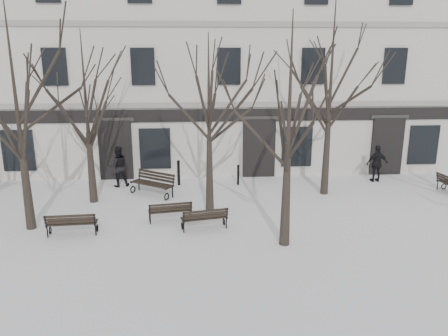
{
  "coord_description": "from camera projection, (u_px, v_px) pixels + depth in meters",
  "views": [
    {
      "loc": [
        0.4,
        -12.99,
        6.1
      ],
      "look_at": [
        1.44,
        3.0,
        1.79
      ],
      "focal_mm": 35.0,
      "sensor_mm": 36.0,
      "label": 1
    }
  ],
  "objects": [
    {
      "name": "ground",
      "position": [
        185.0,
        246.0,
        14.08
      ],
      "size": [
        100.0,
        100.0,
        0.0
      ],
      "primitive_type": "plane",
      "color": "white",
      "rests_on": "ground"
    },
    {
      "name": "building",
      "position": [
        188.0,
        61.0,
        25.14
      ],
      "size": [
        40.4,
        10.2,
        11.4
      ],
      "color": "beige",
      "rests_on": "ground"
    },
    {
      "name": "tree_1",
      "position": [
        14.0,
        84.0,
        14.2
      ],
      "size": [
        5.65,
        5.65,
        8.08
      ],
      "color": "black",
      "rests_on": "ground"
    },
    {
      "name": "tree_2",
      "position": [
        290.0,
        105.0,
        13.07
      ],
      "size": [
        5.09,
        5.09,
        7.27
      ],
      "color": "black",
      "rests_on": "ground"
    },
    {
      "name": "tree_4",
      "position": [
        85.0,
        97.0,
        17.14
      ],
      "size": [
        4.86,
        4.86,
        6.94
      ],
      "color": "black",
      "rests_on": "ground"
    },
    {
      "name": "tree_5",
      "position": [
        209.0,
        103.0,
        16.14
      ],
      "size": [
        4.73,
        4.73,
        6.76
      ],
      "color": "black",
      "rests_on": "ground"
    },
    {
      "name": "tree_6",
      "position": [
        332.0,
        68.0,
        17.9
      ],
      "size": [
        6.06,
        6.06,
        8.65
      ],
      "color": "black",
      "rests_on": "ground"
    },
    {
      "name": "bench_1",
      "position": [
        72.0,
        223.0,
        14.81
      ],
      "size": [
        1.7,
        0.71,
        0.84
      ],
      "rotation": [
        0.0,
        0.0,
        3.2
      ],
      "color": "black",
      "rests_on": "ground"
    },
    {
      "name": "bench_2",
      "position": [
        205.0,
        218.0,
        15.31
      ],
      "size": [
        1.69,
        0.89,
        0.81
      ],
      "rotation": [
        0.0,
        0.0,
        3.34
      ],
      "color": "black",
      "rests_on": "ground"
    },
    {
      "name": "bench_3",
      "position": [
        153.0,
        183.0,
        19.0
      ],
      "size": [
        2.03,
        1.72,
        1.01
      ],
      "rotation": [
        0.0,
        0.0,
        -0.61
      ],
      "color": "black",
      "rests_on": "ground"
    },
    {
      "name": "bench_4",
      "position": [
        170.0,
        210.0,
        16.03
      ],
      "size": [
        1.65,
        0.83,
        0.8
      ],
      "rotation": [
        0.0,
        0.0,
        3.31
      ],
      "color": "black",
      "rests_on": "ground"
    },
    {
      "name": "bollard_a",
      "position": [
        179.0,
        172.0,
        20.36
      ],
      "size": [
        0.16,
        0.16,
        1.21
      ],
      "color": "black",
      "rests_on": "ground"
    },
    {
      "name": "bollard_b",
      "position": [
        238.0,
        174.0,
        20.41
      ],
      "size": [
        0.13,
        0.13,
        0.98
      ],
      "color": "black",
      "rests_on": "ground"
    },
    {
      "name": "pedestrian_b",
      "position": [
        120.0,
        186.0,
        20.35
      ],
      "size": [
        1.09,
        0.96,
        1.9
      ],
      "primitive_type": "imported",
      "rotation": [
        0.0,
        0.0,
        3.44
      ],
      "color": "black",
      "rests_on": "ground"
    },
    {
      "name": "pedestrian_c",
      "position": [
        375.0,
        181.0,
        21.09
      ],
      "size": [
        1.08,
        0.52,
        1.78
      ],
      "primitive_type": "imported",
      "rotation": [
        0.0,
        0.0,
        3.23
      ],
      "color": "black",
      "rests_on": "ground"
    }
  ]
}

